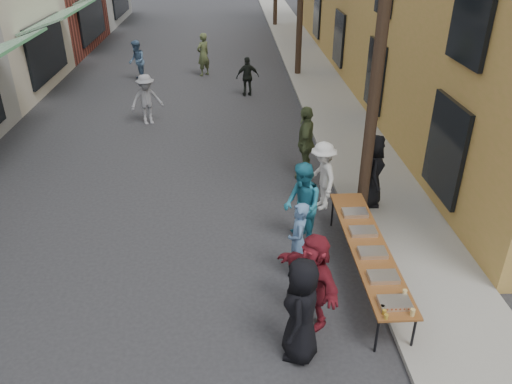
{
  "coord_description": "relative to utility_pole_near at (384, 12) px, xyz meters",
  "views": [
    {
      "loc": [
        1.33,
        -6.94,
        6.04
      ],
      "look_at": [
        1.77,
        1.77,
        1.3
      ],
      "focal_mm": 35.0,
      "sensor_mm": 36.0,
      "label": 1
    }
  ],
  "objects": [
    {
      "name": "ground",
      "position": [
        -4.3,
        -3.0,
        -4.5
      ],
      "size": [
        120.0,
        120.0,
        0.0
      ],
      "primitive_type": "plane",
      "color": "#28282B",
      "rests_on": "ground"
    },
    {
      "name": "sidewalk",
      "position": [
        0.7,
        12.0,
        -4.45
      ],
      "size": [
        2.2,
        60.0,
        0.1
      ],
      "primitive_type": "cube",
      "color": "gray",
      "rests_on": "ground"
    },
    {
      "name": "utility_pole_near",
      "position": [
        0.0,
        0.0,
        0.0
      ],
      "size": [
        0.26,
        0.26,
        9.0
      ],
      "primitive_type": "cylinder",
      "color": "#2D2116",
      "rests_on": "ground"
    },
    {
      "name": "serving_table",
      "position": [
        -0.5,
        -2.38,
        -3.79
      ],
      "size": [
        0.7,
        4.0,
        0.75
      ],
      "color": "brown",
      "rests_on": "ground"
    },
    {
      "name": "catering_tray_sausage",
      "position": [
        -0.5,
        -4.03,
        -3.71
      ],
      "size": [
        0.5,
        0.33,
        0.08
      ],
      "primitive_type": "cube",
      "color": "maroon",
      "rests_on": "serving_table"
    },
    {
      "name": "catering_tray_foil_b",
      "position": [
        -0.5,
        -3.38,
        -3.71
      ],
      "size": [
        0.5,
        0.33,
        0.08
      ],
      "primitive_type": "cube",
      "color": "#B2B2B7",
      "rests_on": "serving_table"
    },
    {
      "name": "catering_tray_buns",
      "position": [
        -0.5,
        -2.68,
        -3.71
      ],
      "size": [
        0.5,
        0.33,
        0.08
      ],
      "primitive_type": "cube",
      "color": "tan",
      "rests_on": "serving_table"
    },
    {
      "name": "catering_tray_foil_d",
      "position": [
        -0.5,
        -1.98,
        -3.71
      ],
      "size": [
        0.5,
        0.33,
        0.08
      ],
      "primitive_type": "cube",
      "color": "#B2B2B7",
      "rests_on": "serving_table"
    },
    {
      "name": "catering_tray_buns_end",
      "position": [
        -0.5,
        -1.28,
        -3.71
      ],
      "size": [
        0.5,
        0.33,
        0.08
      ],
      "primitive_type": "cube",
      "color": "tan",
      "rests_on": "serving_table"
    },
    {
      "name": "condiment_jar_a",
      "position": [
        -0.72,
        -4.33,
        -3.71
      ],
      "size": [
        0.07,
        0.07,
        0.08
      ],
      "primitive_type": "cylinder",
      "color": "#A57F26",
      "rests_on": "serving_table"
    },
    {
      "name": "condiment_jar_b",
      "position": [
        -0.72,
        -4.23,
        -3.71
      ],
      "size": [
        0.07,
        0.07,
        0.08
      ],
      "primitive_type": "cylinder",
      "color": "#A57F26",
      "rests_on": "serving_table"
    },
    {
      "name": "condiment_jar_c",
      "position": [
        -0.72,
        -4.13,
        -3.71
      ],
      "size": [
        0.07,
        0.07,
        0.08
      ],
      "primitive_type": "cylinder",
      "color": "#A57F26",
      "rests_on": "serving_table"
    },
    {
      "name": "cup_stack",
      "position": [
        -0.3,
        -4.28,
        -3.69
      ],
      "size": [
        0.08,
        0.08,
        0.12
      ],
      "primitive_type": "cylinder",
      "color": "tan",
      "rests_on": "serving_table"
    },
    {
      "name": "guest_front_a",
      "position": [
        -2.0,
        -4.24,
        -3.61
      ],
      "size": [
        0.8,
        1.0,
        1.79
      ],
      "primitive_type": "imported",
      "rotation": [
        0.0,
        0.0,
        -1.86
      ],
      "color": "black",
      "rests_on": "ground"
    },
    {
      "name": "guest_front_b",
      "position": [
        -1.8,
        -2.26,
        -3.71
      ],
      "size": [
        0.42,
        0.61,
        1.59
      ],
      "primitive_type": "imported",
      "rotation": [
        0.0,
        0.0,
        -1.64
      ],
      "color": "#5579A5",
      "rests_on": "ground"
    },
    {
      "name": "guest_front_c",
      "position": [
        -1.58,
        -1.14,
        -3.58
      ],
      "size": [
        0.85,
        1.01,
        1.83
      ],
      "primitive_type": "imported",
      "rotation": [
        0.0,
        0.0,
        -1.38
      ],
      "color": "teal",
      "rests_on": "ground"
    },
    {
      "name": "guest_front_d",
      "position": [
        -0.9,
        0.33,
        -3.67
      ],
      "size": [
        0.8,
        1.17,
        1.67
      ],
      "primitive_type": "imported",
      "rotation": [
        0.0,
        0.0,
        -1.39
      ],
      "color": "white",
      "rests_on": "ground"
    },
    {
      "name": "guest_front_e",
      "position": [
        -1.07,
        2.0,
        -3.52
      ],
      "size": [
        0.73,
        1.23,
        1.96
      ],
      "primitive_type": "imported",
      "rotation": [
        0.0,
        0.0,
        -1.81
      ],
      "color": "#4C5A34",
      "rests_on": "ground"
    },
    {
      "name": "guest_queue_back",
      "position": [
        -1.7,
        -3.47,
        -3.65
      ],
      "size": [
        1.16,
        1.64,
        1.71
      ],
      "primitive_type": "imported",
      "rotation": [
        0.0,
        0.0,
        -1.11
      ],
      "color": "maroon",
      "rests_on": "ground"
    },
    {
      "name": "server",
      "position": [
        0.23,
        0.26,
        -3.52
      ],
      "size": [
        0.64,
        0.91,
        1.76
      ],
      "primitive_type": "imported",
      "rotation": [
        0.0,
        0.0,
        1.48
      ],
      "color": "black",
      "rests_on": "sidewalk"
    },
    {
      "name": "passerby_left",
      "position": [
        -5.79,
        6.22,
        -3.66
      ],
      "size": [
        1.25,
        1.02,
        1.68
      ],
      "primitive_type": "imported",
      "rotation": [
        0.0,
        0.0,
        0.42
      ],
      "color": "gray",
      "rests_on": "ground"
    },
    {
      "name": "passerby_mid",
      "position": [
        -2.33,
        9.15,
        -3.74
      ],
      "size": [
        0.94,
        0.52,
        1.51
      ],
      "primitive_type": "imported",
      "rotation": [
        0.0,
        0.0,
        3.32
      ],
      "color": "black",
      "rests_on": "ground"
    },
    {
      "name": "passerby_right",
      "position": [
        -4.16,
        12.19,
        -3.58
      ],
      "size": [
        0.78,
        0.79,
        1.84
      ],
      "primitive_type": "imported",
      "rotation": [
        0.0,
        0.0,
        3.95
      ],
      "color": "#495430",
      "rests_on": "ground"
    },
    {
      "name": "passerby_far",
      "position": [
        -6.93,
        11.47,
        -3.65
      ],
      "size": [
        0.83,
        0.96,
        1.7
      ],
      "primitive_type": "imported",
      "rotation": [
        0.0,
        0.0,
        4.98
      ],
      "color": "#446284",
      "rests_on": "ground"
    }
  ]
}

